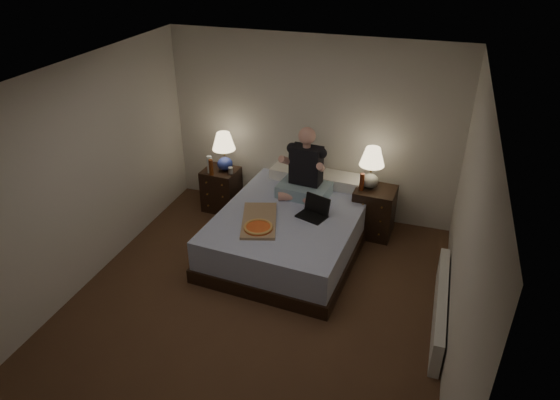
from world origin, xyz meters
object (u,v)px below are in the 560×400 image
(lamp_right, at_px, (371,168))
(radiator, at_px, (440,306))
(soda_can, at_px, (230,171))
(beer_bottle_left, at_px, (211,167))
(bed, at_px, (291,230))
(water_bottle, at_px, (210,164))
(lamp_left, at_px, (224,152))
(laptop, at_px, (312,209))
(pizza_box, at_px, (258,228))
(person, at_px, (305,163))
(nightstand_left, at_px, (222,189))
(nightstand_right, at_px, (374,212))
(beer_bottle_right, at_px, (362,182))

(lamp_right, distance_m, radiator, 1.99)
(soda_can, bearing_deg, beer_bottle_left, -155.40)
(bed, height_order, beer_bottle_left, beer_bottle_left)
(bed, height_order, water_bottle, water_bottle)
(lamp_left, bearing_deg, water_bottle, -138.83)
(bed, distance_m, lamp_left, 1.52)
(beer_bottle_left, relative_size, laptop, 0.68)
(radiator, bearing_deg, pizza_box, 172.89)
(person, bearing_deg, nightstand_left, 176.00)
(lamp_left, bearing_deg, nightstand_left, -159.43)
(nightstand_right, distance_m, radiator, 1.77)
(pizza_box, height_order, radiator, pizza_box)
(beer_bottle_left, bearing_deg, laptop, -19.22)
(radiator, bearing_deg, lamp_left, 153.72)
(laptop, bearing_deg, bed, -173.07)
(lamp_left, relative_size, beer_bottle_right, 2.43)
(lamp_left, height_order, person, person)
(laptop, height_order, pizza_box, laptop)
(soda_can, relative_size, beer_bottle_right, 0.43)
(lamp_right, distance_m, beer_bottle_right, 0.21)
(soda_can, bearing_deg, radiator, -25.73)
(water_bottle, bearing_deg, pizza_box, -44.41)
(beer_bottle_left, bearing_deg, pizza_box, -44.10)
(beer_bottle_right, bearing_deg, pizza_box, -130.33)
(soda_can, distance_m, beer_bottle_left, 0.27)
(beer_bottle_right, bearing_deg, water_bottle, -178.45)
(soda_can, bearing_deg, water_bottle, -170.28)
(nightstand_left, xyz_separation_m, water_bottle, (-0.10, -0.12, 0.44))
(bed, relative_size, beer_bottle_left, 9.59)
(bed, height_order, pizza_box, pizza_box)
(beer_bottle_left, distance_m, person, 1.38)
(water_bottle, distance_m, laptop, 1.75)
(nightstand_right, bearing_deg, person, -161.65)
(nightstand_left, bearing_deg, lamp_right, 4.23)
(lamp_left, bearing_deg, lamp_right, 0.36)
(nightstand_right, xyz_separation_m, person, (-0.90, -0.24, 0.68))
(water_bottle, distance_m, person, 1.43)
(lamp_left, relative_size, lamp_right, 1.00)
(bed, xyz_separation_m, beer_bottle_left, (-1.31, 0.49, 0.46))
(radiator, bearing_deg, bed, 156.48)
(lamp_right, bearing_deg, water_bottle, -175.90)
(nightstand_right, height_order, lamp_right, lamp_right)
(nightstand_right, xyz_separation_m, radiator, (0.94, -1.50, -0.14))
(beer_bottle_right, bearing_deg, lamp_left, 177.41)
(beer_bottle_left, xyz_separation_m, beer_bottle_right, (2.07, 0.12, 0.05))
(bed, bearing_deg, soda_can, 154.73)
(lamp_right, height_order, laptop, lamp_right)
(nightstand_left, height_order, nightstand_right, nightstand_right)
(lamp_left, xyz_separation_m, pizza_box, (0.96, -1.25, -0.31))
(nightstand_right, bearing_deg, pizza_box, -129.95)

